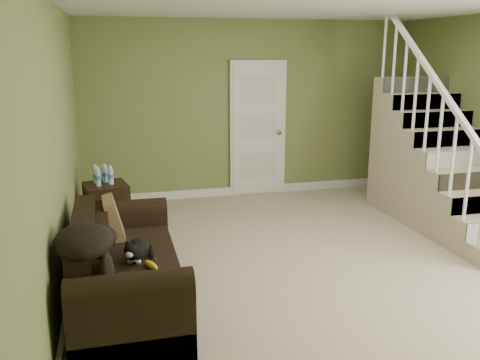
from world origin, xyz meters
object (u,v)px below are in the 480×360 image
side_table (107,206)px  cat (138,250)px  sofa (122,272)px  banana (151,265)px

side_table → cat: bearing=-82.5°
sofa → banana: bearing=-50.0°
side_table → banana: side_table is taller
side_table → cat: side_table is taller
sofa → side_table: bearing=94.0°
sofa → banana: 0.39m
sofa → side_table: (-0.14, 1.99, 0.00)m
sofa → cat: (0.14, -0.07, 0.22)m
side_table → cat: size_ratio=1.65×
side_table → banana: 2.29m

